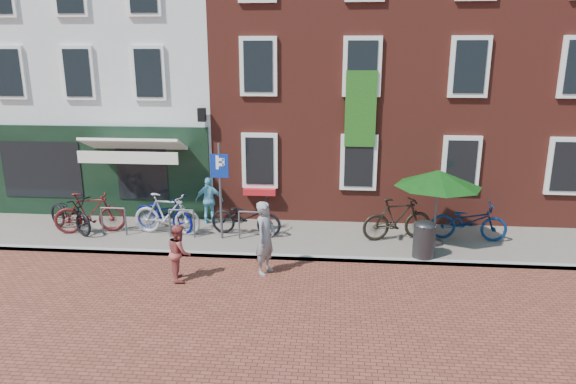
# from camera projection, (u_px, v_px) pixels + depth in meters

# --- Properties ---
(ground) EXTENTS (80.00, 80.00, 0.00)m
(ground) POSITION_uv_depth(u_px,v_px,m) (226.00, 258.00, 13.37)
(ground) COLOR brown
(sidewalk) EXTENTS (24.00, 3.00, 0.10)m
(sidewalk) POSITION_uv_depth(u_px,v_px,m) (271.00, 238.00, 14.71)
(sidewalk) COLOR slate
(sidewalk) RESTS_ON ground
(building_stucco) EXTENTS (8.00, 8.00, 9.00)m
(building_stucco) POSITION_uv_depth(u_px,v_px,m) (130.00, 72.00, 19.37)
(building_stucco) COLOR silver
(building_stucco) RESTS_ON ground
(building_brick_mid) EXTENTS (6.00, 8.00, 10.00)m
(building_brick_mid) POSITION_uv_depth(u_px,v_px,m) (315.00, 58.00, 18.62)
(building_brick_mid) COLOR maroon
(building_brick_mid) RESTS_ON ground
(building_brick_right) EXTENTS (6.00, 8.00, 10.00)m
(building_brick_right) POSITION_uv_depth(u_px,v_px,m) (485.00, 58.00, 18.10)
(building_brick_right) COLOR maroon
(building_brick_right) RESTS_ON ground
(litter_bin) EXTENTS (0.57, 0.57, 1.04)m
(litter_bin) POSITION_uv_depth(u_px,v_px,m) (424.00, 237.00, 13.04)
(litter_bin) COLOR #2E2F31
(litter_bin) RESTS_ON sidewalk
(parking_sign) EXTENTS (0.50, 0.07, 2.73)m
(parking_sign) POSITION_uv_depth(u_px,v_px,m) (220.00, 179.00, 14.07)
(parking_sign) COLOR #4C4C4F
(parking_sign) RESTS_ON sidewalk
(parasol) EXTENTS (2.32, 2.32, 2.18)m
(parasol) POSITION_uv_depth(u_px,v_px,m) (438.00, 175.00, 13.60)
(parasol) COLOR #4C4C4F
(parasol) RESTS_ON sidewalk
(woman) EXTENTS (0.64, 0.77, 1.79)m
(woman) POSITION_uv_depth(u_px,v_px,m) (265.00, 238.00, 12.26)
(woman) COLOR gray
(woman) RESTS_ON ground
(boy) EXTENTS (0.71, 0.79, 1.35)m
(boy) POSITION_uv_depth(u_px,v_px,m) (179.00, 252.00, 11.96)
(boy) COLOR #9D413E
(boy) RESTS_ON ground
(cafe_person) EXTENTS (0.86, 0.37, 1.46)m
(cafe_person) POSITION_uv_depth(u_px,v_px,m) (209.00, 200.00, 15.62)
(cafe_person) COLOR #77CBE8
(cafe_person) RESTS_ON sidewalk
(bicycle_0) EXTENTS (2.14, 1.71, 1.09)m
(bicycle_0) POSITION_uv_depth(u_px,v_px,m) (70.00, 214.00, 14.95)
(bicycle_0) COLOR black
(bicycle_0) RESTS_ON sidewalk
(bicycle_1) EXTENTS (2.09, 1.05, 1.21)m
(bicycle_1) POSITION_uv_depth(u_px,v_px,m) (90.00, 213.00, 14.82)
(bicycle_1) COLOR #501414
(bicycle_1) RESTS_ON sidewalk
(bicycle_2) EXTENTS (2.19, 1.42, 1.09)m
(bicycle_2) POSITION_uv_depth(u_px,v_px,m) (164.00, 213.00, 15.00)
(bicycle_2) COLOR #050962
(bicycle_2) RESTS_ON sidewalk
(bicycle_3) EXTENTS (2.06, 0.78, 1.21)m
(bicycle_3) POSITION_uv_depth(u_px,v_px,m) (167.00, 214.00, 14.72)
(bicycle_3) COLOR #A4A4A7
(bicycle_3) RESTS_ON sidewalk
(bicycle_4) EXTENTS (2.15, 1.00, 1.09)m
(bicycle_4) POSITION_uv_depth(u_px,v_px,m) (246.00, 217.00, 14.66)
(bicycle_4) COLOR black
(bicycle_4) RESTS_ON sidewalk
(bicycle_5) EXTENTS (2.09, 1.09, 1.21)m
(bicycle_5) POSITION_uv_depth(u_px,v_px,m) (397.00, 219.00, 14.28)
(bicycle_5) COLOR black
(bicycle_5) RESTS_ON sidewalk
(bicycle_6) EXTENTS (2.13, 0.92, 1.09)m
(bicycle_6) POSITION_uv_depth(u_px,v_px,m) (468.00, 221.00, 14.28)
(bicycle_6) COLOR #082450
(bicycle_6) RESTS_ON sidewalk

